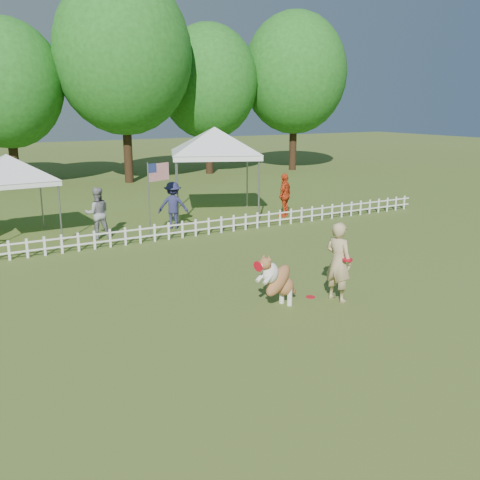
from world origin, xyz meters
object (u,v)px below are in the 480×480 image
Objects in this scene: dog at (279,280)px; spectator_c at (285,195)px; handler at (338,262)px; canopy_tent_left at (11,199)px; spectator_b at (173,205)px; frisbee_on_turf at (310,297)px; flag_pole at (149,201)px; spectator_a at (97,213)px; canopy_tent_right at (215,173)px.

dog is 0.73× the size of spectator_c.
canopy_tent_left is at bearing 17.22° from handler.
canopy_tent_left is 5.48m from spectator_b.
spectator_b is at bearing 89.65° from frisbee_on_turf.
spectator_c is at bearing -13.60° from flag_pole.
frisbee_on_turf is 8.72m from spectator_a.
spectator_a is (-1.77, 8.37, 0.24)m from dog.
canopy_tent_left is at bearing -19.39° from spectator_a.
canopy_tent_left reaches higher than spectator_a.
spectator_b is at bearing -10.41° from handler.
flag_pole is 6.07m from spectator_c.
canopy_tent_left is (-4.28, 9.63, 0.76)m from dog.
flag_pole is at bearing 74.00° from dog.
spectator_c is (4.79, 8.13, 0.87)m from frisbee_on_turf.
spectator_b reaches higher than dog.
canopy_tent_right is (3.55, 10.04, 1.11)m from dog.
spectator_a is at bearing -35.44° from spectator_c.
handler is 1.06× the size of spectator_a.
frisbee_on_turf is 0.06× the size of canopy_tent_right.
spectator_b is at bearing -127.51° from canopy_tent_right.
handler is at bearing -98.48° from flag_pole.
spectator_c is at bearing -10.99° from canopy_tent_left.
spectator_a is (2.52, -1.25, -0.53)m from canopy_tent_left.
canopy_tent_right is at bearing -122.50° from spectator_b.
canopy_tent_left reaches higher than spectator_b.
flag_pole reaches higher than spectator_b.
dog is 10.12m from spectator_c.
dog is 0.75× the size of spectator_b.
handler is 1.45× the size of dog.
spectator_a is at bearing 108.74° from frisbee_on_turf.
frisbee_on_turf is at bearing 24.72° from spectator_c.
frisbee_on_turf is 0.08× the size of canopy_tent_left.
flag_pole is (-1.23, 7.42, 1.28)m from frisbee_on_turf.
spectator_c is (2.26, -1.75, -0.87)m from canopy_tent_right.
handler is 1.10m from frisbee_on_turf.
dog is at bearing 109.95° from spectator_b.
handler is 0.53× the size of canopy_tent_right.
spectator_c is (5.81, 8.29, 0.24)m from dog.
spectator_b is (1.07, 8.59, 0.21)m from dog.
canopy_tent_left is 1.60× the size of spectator_a.
frisbee_on_turf is 0.12× the size of spectator_a.
canopy_tent_right is 2.04× the size of spectator_b.
spectator_a is (-2.79, 8.22, 0.87)m from frisbee_on_turf.
canopy_tent_right is 1.98× the size of spectator_c.
dog is 0.73× the size of spectator_a.
spectator_c reaches higher than spectator_a.
handler is 9.62m from spectator_c.
canopy_tent_right reaches higher than flag_pole.
frisbee_on_turf is 8.47m from spectator_b.
canopy_tent_right is 5.64m from spectator_a.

